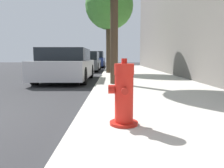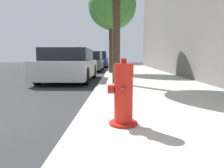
# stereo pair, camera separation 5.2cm
# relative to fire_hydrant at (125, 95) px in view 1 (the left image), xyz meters

# --- Properties ---
(sidewalk_slab) EXTENTS (3.43, 40.00, 0.12)m
(sidewalk_slab) POSITION_rel_fire_hydrant_xyz_m (1.06, 0.27, -0.43)
(sidewalk_slab) COLOR beige
(sidewalk_slab) RESTS_ON ground_plane
(fire_hydrant) EXTENTS (0.37, 0.36, 0.82)m
(fire_hydrant) POSITION_rel_fire_hydrant_xyz_m (0.00, 0.00, 0.00)
(fire_hydrant) COLOR red
(fire_hydrant) RESTS_ON sidewalk_slab
(parked_car_near) EXTENTS (1.89, 4.32, 1.30)m
(parked_car_near) POSITION_rel_fire_hydrant_xyz_m (-1.98, 6.19, 0.15)
(parked_car_near) COLOR #B7B7BC
(parked_car_near) RESTS_ON ground_plane
(parked_car_mid) EXTENTS (1.76, 4.50, 1.35)m
(parked_car_mid) POSITION_rel_fire_hydrant_xyz_m (-1.90, 12.80, 0.16)
(parked_car_mid) COLOR #4C5156
(parked_car_mid) RESTS_ON ground_plane
(parked_car_far) EXTENTS (1.76, 4.41, 1.52)m
(parked_car_far) POSITION_rel_fire_hydrant_xyz_m (-1.77, 18.47, 0.24)
(parked_car_far) COLOR navy
(parked_car_far) RESTS_ON ground_plane
(street_tree_far) EXTENTS (2.56, 2.56, 4.87)m
(street_tree_far) POSITION_rel_fire_hydrant_xyz_m (-0.29, 9.37, 3.18)
(street_tree_far) COLOR #423323
(street_tree_far) RESTS_ON sidewalk_slab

